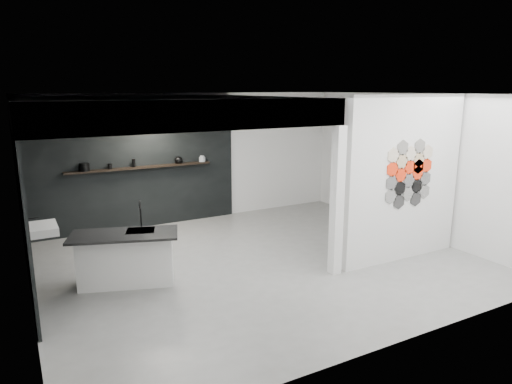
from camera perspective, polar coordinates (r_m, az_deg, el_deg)
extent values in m
cube|color=slate|center=(7.88, 0.41, -8.73)|extent=(7.00, 6.00, 0.01)
cube|color=silver|center=(8.05, 18.00, 1.54)|extent=(2.45, 0.15, 2.80)
cube|color=black|center=(9.80, -14.84, 2.31)|extent=(4.40, 0.04, 2.35)
cube|color=black|center=(7.60, -27.17, -1.64)|extent=(0.04, 4.00, 2.35)
cube|color=silver|center=(7.75, -11.83, 10.05)|extent=(4.40, 4.00, 0.40)
cube|color=silver|center=(7.16, 10.09, -1.22)|extent=(0.16, 0.16, 2.35)
cube|color=silver|center=(5.94, -6.33, 9.49)|extent=(4.40, 0.16, 0.40)
cube|color=silver|center=(7.50, -25.11, -4.20)|extent=(0.40, 0.60, 0.12)
cube|color=black|center=(9.70, -14.16, 3.00)|extent=(3.00, 0.15, 0.04)
cube|color=silver|center=(7.17, -15.91, -8.08)|extent=(1.45, 0.92, 0.78)
cube|color=black|center=(6.97, -16.17, -5.15)|extent=(1.68, 1.15, 0.04)
cube|color=black|center=(7.05, -14.24, -4.72)|extent=(0.50, 0.46, 0.01)
cylinder|color=black|center=(7.17, -14.21, -2.85)|extent=(0.03, 0.03, 0.36)
torus|color=black|center=(7.07, -14.32, -1.55)|extent=(0.06, 0.13, 0.13)
cylinder|color=black|center=(9.47, -20.66, 2.93)|extent=(0.25, 0.25, 0.15)
ellipsoid|color=black|center=(9.91, -9.66, 3.97)|extent=(0.21, 0.21, 0.15)
cylinder|color=gray|center=(10.10, -6.75, 4.08)|extent=(0.19, 0.19, 0.10)
cylinder|color=gray|center=(10.10, -6.75, 4.17)|extent=(0.11, 0.11, 0.13)
cylinder|color=black|center=(9.65, -15.04, 3.52)|extent=(0.08, 0.08, 0.17)
cylinder|color=black|center=(9.55, -17.80, 3.07)|extent=(0.11, 0.11, 0.11)
cylinder|color=silver|center=(7.78, 16.48, -0.52)|extent=(0.26, 0.02, 0.26)
cylinder|color=black|center=(7.74, 16.59, 1.10)|extent=(0.26, 0.02, 0.26)
cylinder|color=red|center=(7.70, 16.69, 2.74)|extent=(0.26, 0.02, 0.26)
cylinder|color=beige|center=(7.66, 16.80, 4.40)|extent=(0.26, 0.02, 0.26)
cylinder|color=#2D2D2D|center=(7.95, 17.43, -1.16)|extent=(0.26, 0.02, 0.26)
cylinder|color=black|center=(7.90, 17.54, 0.43)|extent=(0.26, 0.02, 0.26)
cylinder|color=red|center=(7.86, 17.65, 2.04)|extent=(0.26, 0.02, 0.26)
cylinder|color=tan|center=(7.82, 17.76, 3.66)|extent=(0.26, 0.02, 0.26)
cylinder|color=#66635E|center=(7.79, 17.87, 5.29)|extent=(0.26, 0.02, 0.26)
cylinder|color=silver|center=(8.06, 18.45, -0.21)|extent=(0.26, 0.02, 0.26)
cylinder|color=black|center=(8.02, 18.56, 1.36)|extent=(0.26, 0.02, 0.26)
cylinder|color=red|center=(7.98, 18.68, 2.94)|extent=(0.26, 0.02, 0.26)
cylinder|color=beige|center=(7.94, 18.79, 4.54)|extent=(0.26, 0.02, 0.26)
cylinder|color=#2D2D2D|center=(8.23, 19.33, -0.83)|extent=(0.26, 0.02, 0.26)
cylinder|color=black|center=(8.18, 19.44, 0.71)|extent=(0.26, 0.02, 0.26)
cylinder|color=red|center=(8.14, 19.56, 2.26)|extent=(0.26, 0.02, 0.26)
cylinder|color=tan|center=(8.10, 19.68, 3.82)|extent=(0.26, 0.02, 0.26)
cylinder|color=#66635E|center=(8.07, 19.80, 5.40)|extent=(0.26, 0.02, 0.26)
cylinder|color=silver|center=(8.35, 20.29, 0.08)|extent=(0.26, 0.02, 0.26)
cylinder|color=black|center=(8.30, 20.40, 1.60)|extent=(0.26, 0.02, 0.26)
cylinder|color=red|center=(8.27, 20.53, 3.13)|extent=(0.26, 0.02, 0.26)
cylinder|color=beige|center=(8.23, 20.65, 4.67)|extent=(0.26, 0.02, 0.26)
cylinder|color=red|center=(8.12, 19.62, 3.04)|extent=(0.26, 0.02, 0.26)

